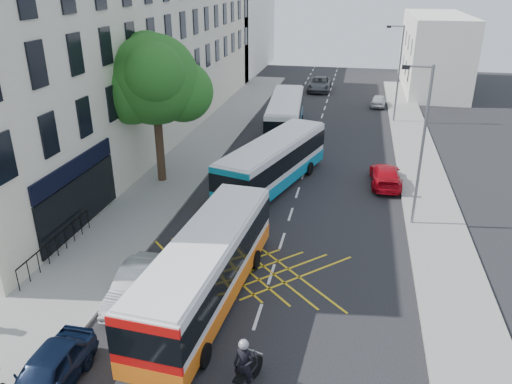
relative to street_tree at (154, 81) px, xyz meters
The scene contains 19 objects.
ground 18.33m from the street_tree, 60.38° to the right, with size 120.00×120.00×0.00m, color black.
pavement_left 6.22m from the street_tree, 73.47° to the left, with size 5.00×70.00×0.15m, color gray.
pavement_right 17.17m from the street_tree, ahead, with size 3.00×70.00×0.15m, color gray.
terrace_main 11.00m from the street_tree, 119.95° to the left, with size 8.30×45.00×13.50m.
terrace_far 40.43m from the street_tree, 97.81° to the left, with size 8.00×20.00×10.00m, color silver.
building_right 38.43m from the street_tree, 59.43° to the left, with size 6.00×18.00×8.00m, color silver.
street_tree is the anchor object (origin of this frame).
lamp_near 15.10m from the street_tree, 11.40° to the right, with size 1.45×0.15×8.00m.
lamp_far 22.57m from the street_tree, 49.19° to the left, with size 1.45×0.15×8.00m.
railings 11.22m from the street_tree, 97.02° to the right, with size 0.08×5.60×1.14m, color black, non-canonical shape.
bus_near 13.85m from the street_tree, 60.69° to the right, with size 3.11×10.43×2.89m.
bus_mid 8.42m from the street_tree, ahead, with size 5.31×10.69×2.93m.
bus_far 13.91m from the street_tree, 62.63° to the left, with size 3.32×10.75×2.98m.
motorbike 18.79m from the street_tree, 60.58° to the right, with size 0.86×2.25×2.04m.
parked_car_blue 17.96m from the street_tree, 80.18° to the right, with size 1.58×3.93×1.34m, color black.
parked_car_silver 13.53m from the street_tree, 72.95° to the right, with size 1.42×4.07×1.34m, color #B8BBC1.
red_hatchback 14.92m from the street_tree, ahead, with size 1.77×4.35×1.26m, color #B30714.
distant_car_grey 30.31m from the street_tree, 75.84° to the left, with size 2.47×5.35×1.49m, color #46494E.
distant_car_silver 27.14m from the street_tree, 59.13° to the left, with size 1.38×3.43×1.17m, color #B4B7BC.
Camera 1 is at (3.03, -12.10, 11.86)m, focal length 35.00 mm.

